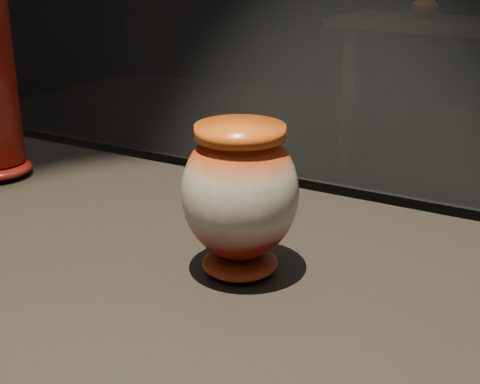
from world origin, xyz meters
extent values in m
cube|color=black|center=(0.00, 0.00, 0.88)|extent=(2.00, 0.80, 0.05)
ellipsoid|color=#651109|center=(0.16, 0.07, 0.91)|extent=(0.10, 0.10, 0.03)
ellipsoid|color=beige|center=(0.16, 0.07, 1.01)|extent=(0.16, 0.16, 0.18)
cylinder|color=#E94916|center=(0.16, 0.07, 1.09)|extent=(0.12, 0.12, 0.02)
cube|color=black|center=(-0.79, 3.28, 0.42)|extent=(0.08, 0.50, 0.85)
imported|color=#9A4416|center=(-0.45, 3.29, 0.98)|extent=(0.16, 0.16, 0.16)
camera|label=1|loc=(0.55, -0.62, 1.31)|focal=50.00mm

